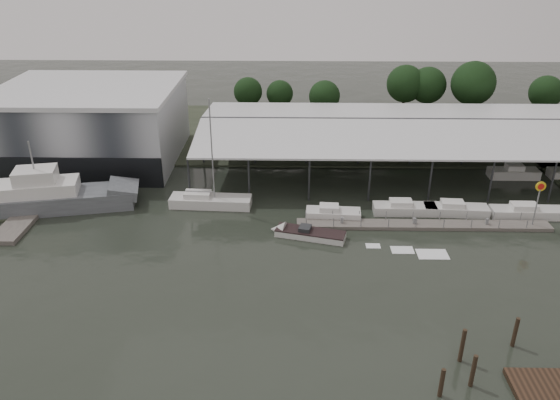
{
  "coord_description": "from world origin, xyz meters",
  "views": [
    {
      "loc": [
        0.14,
        -43.57,
        28.96
      ],
      "look_at": [
        -0.91,
        11.31,
        2.5
      ],
      "focal_mm": 35.0,
      "sensor_mm": 36.0,
      "label": 1
    }
  ],
  "objects_px": {
    "shell_fuel_sign": "(539,196)",
    "grey_trawler": "(51,197)",
    "white_sailboat": "(209,201)",
    "speedboat_underway": "(304,233)"
  },
  "relations": [
    {
      "from": "shell_fuel_sign",
      "to": "grey_trawler",
      "type": "relative_size",
      "value": 0.28
    },
    {
      "from": "grey_trawler",
      "to": "speedboat_underway",
      "type": "bearing_deg",
      "value": -23.45
    },
    {
      "from": "grey_trawler",
      "to": "speedboat_underway",
      "type": "height_order",
      "value": "grey_trawler"
    },
    {
      "from": "shell_fuel_sign",
      "to": "white_sailboat",
      "type": "height_order",
      "value": "white_sailboat"
    },
    {
      "from": "shell_fuel_sign",
      "to": "speedboat_underway",
      "type": "xyz_separation_m",
      "value": [
        -25.23,
        -2.47,
        -3.53
      ]
    },
    {
      "from": "shell_fuel_sign",
      "to": "speedboat_underway",
      "type": "distance_m",
      "value": 25.6
    },
    {
      "from": "grey_trawler",
      "to": "white_sailboat",
      "type": "relative_size",
      "value": 1.51
    },
    {
      "from": "shell_fuel_sign",
      "to": "white_sailboat",
      "type": "relative_size",
      "value": 0.42
    },
    {
      "from": "grey_trawler",
      "to": "speedboat_underway",
      "type": "distance_m",
      "value": 30.17
    },
    {
      "from": "shell_fuel_sign",
      "to": "grey_trawler",
      "type": "bearing_deg",
      "value": 176.24
    }
  ]
}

